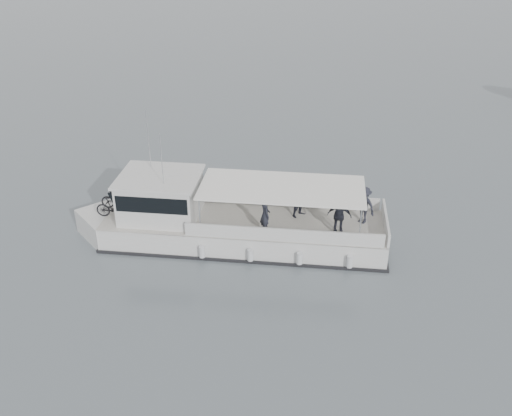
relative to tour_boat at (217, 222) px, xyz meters
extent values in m
plane|color=slate|center=(-4.57, 1.15, -0.91)|extent=(1400.00, 1400.00, 0.00)
cube|color=silver|center=(1.11, -0.31, -0.48)|extent=(12.00, 6.05, 1.26)
cube|color=silver|center=(-4.48, 1.22, -0.48)|extent=(3.03, 3.03, 1.26)
cube|color=beige|center=(1.11, -0.31, 0.15)|extent=(12.00, 6.05, 0.06)
cube|color=black|center=(1.11, -0.31, -0.86)|extent=(12.22, 6.21, 0.17)
cube|color=silver|center=(3.19, 0.67, 0.44)|extent=(7.48, 2.14, 0.58)
cube|color=silver|center=(2.40, -2.20, 0.44)|extent=(7.48, 2.14, 0.58)
cube|color=silver|center=(6.66, -1.83, 0.44)|extent=(0.91, 3.01, 0.58)
cube|color=silver|center=(-2.24, 0.61, 1.02)|extent=(3.67, 3.33, 1.74)
cube|color=black|center=(-3.68, 1.01, 1.17)|extent=(1.16, 2.47, 1.12)
cube|color=black|center=(-2.24, 0.61, 1.31)|extent=(3.49, 3.32, 0.68)
cube|color=silver|center=(-2.24, 0.61, 1.94)|extent=(3.91, 3.57, 0.10)
cube|color=white|center=(2.61, -0.72, 1.75)|extent=(7.10, 4.53, 0.08)
cylinder|color=silver|center=(-0.73, -1.20, 0.95)|extent=(0.07, 0.07, 1.59)
cylinder|color=silver|center=(-0.02, 1.41, 0.95)|extent=(0.07, 0.07, 1.59)
cylinder|color=silver|center=(5.23, -2.84, 0.95)|extent=(0.07, 0.07, 1.59)
cylinder|color=silver|center=(5.94, -0.23, 0.95)|extent=(0.07, 0.07, 1.59)
cylinder|color=silver|center=(-2.57, 1.60, 3.19)|extent=(0.04, 0.04, 2.51)
cylinder|color=silver|center=(-2.05, -0.14, 3.00)|extent=(0.04, 0.04, 2.13)
cylinder|color=silver|center=(-0.73, -1.56, -0.43)|extent=(0.28, 0.28, 0.48)
cylinder|color=silver|center=(1.13, -2.07, -0.43)|extent=(0.28, 0.28, 0.48)
cylinder|color=silver|center=(2.99, -2.59, -0.43)|extent=(0.28, 0.28, 0.48)
cylinder|color=silver|center=(4.86, -3.10, -0.43)|extent=(0.28, 0.28, 0.48)
imported|color=black|center=(-4.00, 1.49, 0.59)|extent=(1.75, 1.00, 0.87)
imported|color=black|center=(-4.21, 0.75, 0.61)|extent=(1.59, 0.82, 0.92)
imported|color=#252631|center=(1.82, -1.40, 0.96)|extent=(0.46, 0.64, 1.62)
imported|color=#252631|center=(3.53, -0.27, 0.96)|extent=(0.99, 0.93, 1.62)
imported|color=#252631|center=(4.69, -1.89, 0.96)|extent=(1.03, 0.76, 1.62)
imported|color=#252631|center=(5.88, -1.21, 0.96)|extent=(1.12, 1.20, 1.62)
camera|label=1|loc=(-1.38, -20.70, 11.80)|focal=40.00mm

